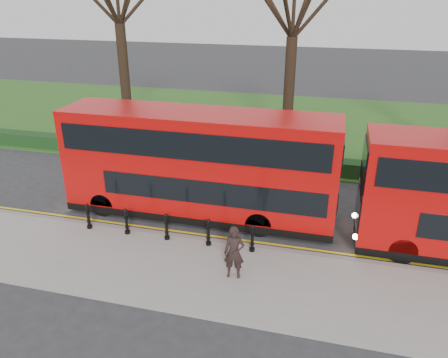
# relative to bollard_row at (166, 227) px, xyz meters

# --- Properties ---
(ground) EXTENTS (120.00, 120.00, 0.00)m
(ground) POSITION_rel_bollard_row_xyz_m (1.01, 1.35, -0.65)
(ground) COLOR #28282B
(ground) RESTS_ON ground
(pavement) EXTENTS (60.00, 4.00, 0.15)m
(pavement) POSITION_rel_bollard_row_xyz_m (1.01, -1.65, -0.57)
(pavement) COLOR gray
(pavement) RESTS_ON ground
(kerb) EXTENTS (60.00, 0.25, 0.16)m
(kerb) POSITION_rel_bollard_row_xyz_m (1.01, 0.35, -0.57)
(kerb) COLOR slate
(kerb) RESTS_ON ground
(grass_verge) EXTENTS (60.00, 18.00, 0.06)m
(grass_verge) POSITION_rel_bollard_row_xyz_m (1.01, 16.35, -0.62)
(grass_verge) COLOR #2A531B
(grass_verge) RESTS_ON ground
(hedge) EXTENTS (60.00, 0.90, 0.80)m
(hedge) POSITION_rel_bollard_row_xyz_m (1.01, 8.15, -0.25)
(hedge) COLOR black
(hedge) RESTS_ON ground
(yellow_line_outer) EXTENTS (60.00, 0.10, 0.01)m
(yellow_line_outer) POSITION_rel_bollard_row_xyz_m (1.01, 0.65, -0.64)
(yellow_line_outer) COLOR yellow
(yellow_line_outer) RESTS_ON ground
(yellow_line_inner) EXTENTS (60.00, 0.10, 0.01)m
(yellow_line_inner) POSITION_rel_bollard_row_xyz_m (1.01, 0.85, -0.64)
(yellow_line_inner) COLOR yellow
(yellow_line_inner) RESTS_ON ground
(bollard_row) EXTENTS (6.61, 0.15, 1.00)m
(bollard_row) POSITION_rel_bollard_row_xyz_m (0.00, 0.00, 0.00)
(bollard_row) COLOR black
(bollard_row) RESTS_ON pavement
(bus_lead) EXTENTS (11.01, 2.53, 4.38)m
(bus_lead) POSITION_rel_bollard_row_xyz_m (0.51, 2.45, 1.56)
(bus_lead) COLOR #AE0A09
(bus_lead) RESTS_ON ground
(pedestrian) EXTENTS (0.70, 0.51, 1.80)m
(pedestrian) POSITION_rel_bollard_row_xyz_m (2.95, -1.61, 0.40)
(pedestrian) COLOR black
(pedestrian) RESTS_ON pavement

